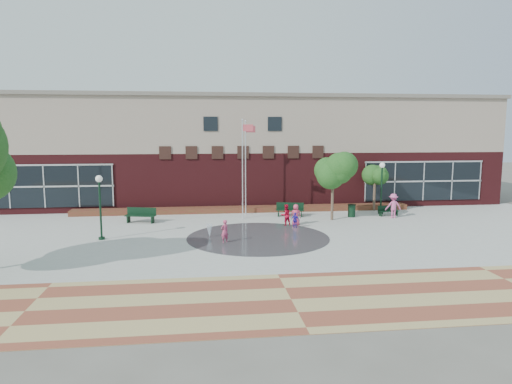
{
  "coord_description": "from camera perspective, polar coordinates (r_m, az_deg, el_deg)",
  "views": [
    {
      "loc": [
        -3.27,
        -23.13,
        6.32
      ],
      "look_at": [
        0.0,
        4.0,
        2.6
      ],
      "focal_mm": 32.0,
      "sensor_mm": 36.0,
      "label": 1
    }
  ],
  "objects": [
    {
      "name": "adult_pink",
      "position": [
        30.51,
        5.0,
        -2.86
      ],
      "size": [
        0.7,
        0.46,
        1.43
      ],
      "primitive_type": "imported",
      "rotation": [
        0.0,
        0.0,
        3.14
      ],
      "color": "#DE3F62",
      "rests_on": "ground"
    },
    {
      "name": "paver_band",
      "position": [
        17.63,
        4.41,
        -13.27
      ],
      "size": [
        46.0,
        6.0,
        0.01
      ],
      "primitive_type": "cube",
      "color": "brown",
      "rests_on": "ground"
    },
    {
      "name": "splash_pad",
      "position": [
        27.08,
        0.25,
        -5.74
      ],
      "size": [
        8.4,
        8.4,
        0.01
      ],
      "primitive_type": "cylinder",
      "color": "#383A3D",
      "rests_on": "ground"
    },
    {
      "name": "adult_red",
      "position": [
        30.34,
        3.74,
        -2.89
      ],
      "size": [
        0.83,
        0.73,
        1.44
      ],
      "primitive_type": "imported",
      "rotation": [
        0.0,
        0.0,
        3.43
      ],
      "color": "red",
      "rests_on": "ground"
    },
    {
      "name": "lamp_right",
      "position": [
        35.58,
        15.43,
        1.2
      ],
      "size": [
        0.41,
        0.41,
        3.92
      ],
      "color": "black",
      "rests_on": "ground"
    },
    {
      "name": "library_building",
      "position": [
        40.77,
        -2.28,
        5.39
      ],
      "size": [
        44.4,
        10.4,
        9.2
      ],
      "color": "#50171B",
      "rests_on": "ground"
    },
    {
      "name": "bench_mid",
      "position": [
        33.63,
        4.26,
        -2.53
      ],
      "size": [
        2.1,
        1.01,
        1.02
      ],
      "rotation": [
        0.0,
        0.0,
        -0.23
      ],
      "color": "black",
      "rests_on": "ground"
    },
    {
      "name": "flagpole_left",
      "position": [
        32.29,
        -1.63,
        3.54
      ],
      "size": [
        0.81,
        0.28,
        7.1
      ],
      "rotation": [
        0.0,
        0.0,
        -0.27
      ],
      "color": "silver",
      "rests_on": "ground"
    },
    {
      "name": "tree_mid",
      "position": [
        32.25,
        9.59,
        2.39
      ],
      "size": [
        2.74,
        2.74,
        4.62
      ],
      "color": "#483629",
      "rests_on": "ground"
    },
    {
      "name": "water_jet_b",
      "position": [
        27.35,
        -5.79,
        -5.65
      ],
      "size": [
        0.17,
        0.17,
        0.39
      ],
      "primitive_type": "cone",
      "rotation": [
        3.14,
        0.0,
        0.0
      ],
      "color": "white",
      "rests_on": "ground"
    },
    {
      "name": "tree_small_right",
      "position": [
        36.82,
        14.66,
        2.02
      ],
      "size": [
        2.25,
        2.25,
        3.84
      ],
      "color": "#483629",
      "rests_on": "ground"
    },
    {
      "name": "child_splash",
      "position": [
        25.77,
        -3.95,
        -4.94
      ],
      "size": [
        0.58,
        0.54,
        1.34
      ],
      "primitive_type": "imported",
      "rotation": [
        0.0,
        0.0,
        3.75
      ],
      "color": "#C24068",
      "rests_on": "ground"
    },
    {
      "name": "person_bench",
      "position": [
        34.36,
        16.78,
        -1.67
      ],
      "size": [
        1.16,
        0.69,
        1.78
      ],
      "primitive_type": "imported",
      "rotation": [
        0.0,
        0.0,
        3.12
      ],
      "color": "#D15493",
      "rests_on": "ground"
    },
    {
      "name": "bench_left",
      "position": [
        32.24,
        -14.22,
        -3.18
      ],
      "size": [
        2.14,
        1.06,
        1.04
      ],
      "rotation": [
        0.0,
        0.0,
        -0.25
      ],
      "color": "black",
      "rests_on": "ground"
    },
    {
      "name": "flower_bed",
      "position": [
        35.45,
        -1.47,
        -2.52
      ],
      "size": [
        26.0,
        1.2,
        0.4
      ],
      "primitive_type": "cube",
      "color": "maroon",
      "rests_on": "ground"
    },
    {
      "name": "flagpole_right",
      "position": [
        33.9,
        -1.25,
        3.71
      ],
      "size": [
        0.84,
        0.31,
        7.03
      ],
      "rotation": [
        0.0,
        0.0,
        0.29
      ],
      "color": "silver",
      "rests_on": "ground"
    },
    {
      "name": "lamp_left",
      "position": [
        27.64,
        -18.93,
        -0.95
      ],
      "size": [
        0.4,
        0.4,
        3.76
      ],
      "color": "black",
      "rests_on": "ground"
    },
    {
      "name": "ground",
      "position": [
        24.2,
        1.14,
        -7.39
      ],
      "size": [
        120.0,
        120.0,
        0.0
      ],
      "primitive_type": "plane",
      "color": "#666056",
      "rests_on": "ground"
    },
    {
      "name": "trash_can",
      "position": [
        34.04,
        11.87,
        -2.3
      ],
      "size": [
        0.58,
        0.58,
        0.94
      ],
      "color": "black",
      "rests_on": "ground"
    },
    {
      "name": "water_jet_a",
      "position": [
        27.24,
        -5.84,
        -5.7
      ],
      "size": [
        0.4,
        0.4,
        0.78
      ],
      "primitive_type": "cone",
      "rotation": [
        3.14,
        0.0,
        0.0
      ],
      "color": "white",
      "rests_on": "ground"
    },
    {
      "name": "bench_right",
      "position": [
        35.14,
        16.21,
        -2.51
      ],
      "size": [
        1.57,
        0.58,
        0.77
      ],
      "rotation": [
        0.0,
        0.0,
        0.1
      ],
      "color": "black",
      "rests_on": "ground"
    },
    {
      "name": "child_blue",
      "position": [
        29.71,
        4.93,
        -3.54
      ],
      "size": [
        0.64,
        0.53,
        1.03
      ],
      "primitive_type": "imported",
      "rotation": [
        0.0,
        0.0,
        2.58
      ],
      "color": "#3322B7",
      "rests_on": "ground"
    },
    {
      "name": "plaza_concrete",
      "position": [
        28.05,
        0.0,
        -5.26
      ],
      "size": [
        46.0,
        18.0,
        0.01
      ],
      "primitive_type": "cube",
      "color": "#A8A8A0",
      "rests_on": "ground"
    }
  ]
}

